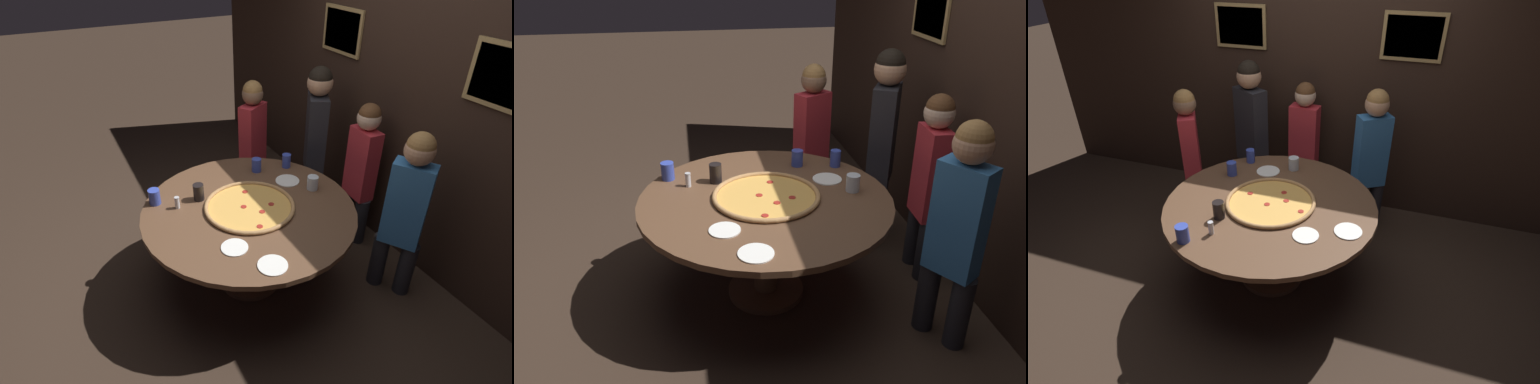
% 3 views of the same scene
% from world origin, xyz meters
% --- Properties ---
extents(ground_plane, '(24.00, 24.00, 0.00)m').
position_xyz_m(ground_plane, '(0.00, 0.00, 0.00)').
color(ground_plane, '#38281E').
extents(back_wall, '(6.40, 0.08, 2.60)m').
position_xyz_m(back_wall, '(0.00, 1.41, 1.30)').
color(back_wall, black).
rests_on(back_wall, ground_plane).
extents(dining_table, '(1.62, 1.62, 0.74)m').
position_xyz_m(dining_table, '(0.00, 0.00, 0.61)').
color(dining_table, brown).
rests_on(dining_table, ground_plane).
extents(giant_pizza, '(0.69, 0.69, 0.03)m').
position_xyz_m(giant_pizza, '(0.00, 0.01, 0.75)').
color(giant_pizza, '#E5A84C').
rests_on(giant_pizza, dining_table).
extents(drink_cup_far_right, '(0.09, 0.09, 0.12)m').
position_xyz_m(drink_cup_far_right, '(-0.39, -0.61, 0.80)').
color(drink_cup_far_right, '#384CB7').
rests_on(drink_cup_far_right, dining_table).
extents(drink_cup_near_left, '(0.08, 0.08, 0.12)m').
position_xyz_m(drink_cup_near_left, '(-0.47, 0.31, 0.80)').
color(drink_cup_near_left, '#384CB7').
rests_on(drink_cup_near_left, dining_table).
extents(drink_cup_far_left, '(0.08, 0.08, 0.12)m').
position_xyz_m(drink_cup_far_left, '(-0.41, 0.58, 0.80)').
color(drink_cup_far_left, '#384CB7').
rests_on(drink_cup_far_left, dining_table).
extents(drink_cup_near_right, '(0.09, 0.09, 0.11)m').
position_xyz_m(drink_cup_near_right, '(0.00, 0.58, 0.80)').
color(drink_cup_near_right, silver).
rests_on(drink_cup_near_right, dining_table).
extents(drink_cup_centre_back, '(0.08, 0.08, 0.13)m').
position_xyz_m(drink_cup_centre_back, '(-0.29, -0.29, 0.81)').
color(drink_cup_centre_back, black).
rests_on(drink_cup_centre_back, dining_table).
extents(white_plate_right_side, '(0.19, 0.19, 0.01)m').
position_xyz_m(white_plate_right_side, '(0.63, -0.16, 0.74)').
color(white_plate_right_side, white).
rests_on(white_plate_right_side, dining_table).
extents(white_plate_left_side, '(0.18, 0.18, 0.01)m').
position_xyz_m(white_plate_left_side, '(0.36, -0.29, 0.74)').
color(white_plate_left_side, white).
rests_on(white_plate_left_side, dining_table).
extents(white_plate_far_back, '(0.20, 0.20, 0.01)m').
position_xyz_m(white_plate_far_back, '(-0.19, 0.46, 0.74)').
color(white_plate_far_back, white).
rests_on(white_plate_far_back, dining_table).
extents(condiment_shaker, '(0.04, 0.04, 0.10)m').
position_xyz_m(condiment_shaker, '(-0.25, -0.48, 0.79)').
color(condiment_shaker, silver).
rests_on(condiment_shaker, dining_table).
extents(diner_far_right, '(0.27, 0.35, 1.35)m').
position_xyz_m(diner_far_right, '(-1.01, 0.56, 0.77)').
color(diner_far_right, '#232328').
rests_on(diner_far_right, ground_plane).
extents(diner_side_left, '(0.36, 0.29, 1.40)m').
position_xyz_m(diner_side_left, '(0.61, 0.98, 0.79)').
color(diner_side_left, '#232328').
rests_on(diner_side_left, ground_plane).
extents(diner_side_right, '(0.34, 0.20, 1.34)m').
position_xyz_m(diner_side_right, '(-0.07, 1.15, 0.76)').
color(diner_side_right, '#232328').
rests_on(diner_side_right, ground_plane).
extents(diner_centre_back, '(0.40, 0.31, 1.53)m').
position_xyz_m(diner_centre_back, '(-0.58, 1.00, 0.87)').
color(diner_centre_back, '#232328').
rests_on(diner_centre_back, ground_plane).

